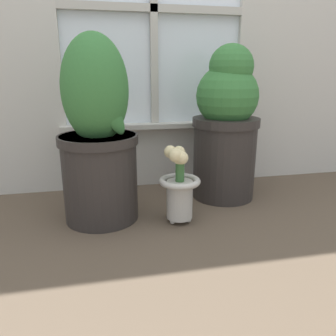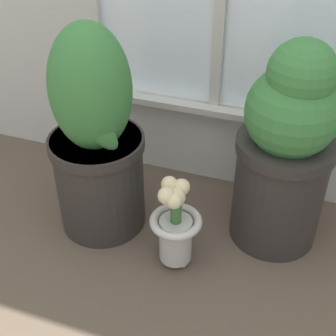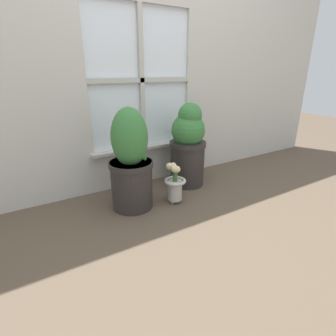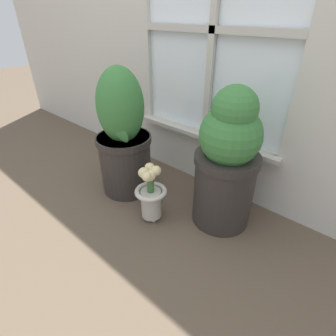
{
  "view_description": "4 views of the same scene",
  "coord_description": "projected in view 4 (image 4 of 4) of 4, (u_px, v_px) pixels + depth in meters",
  "views": [
    {
      "loc": [
        -0.28,
        -1.0,
        0.59
      ],
      "look_at": [
        -0.01,
        0.29,
        0.2
      ],
      "focal_mm": 35.0,
      "sensor_mm": 36.0,
      "label": 1
    },
    {
      "loc": [
        0.34,
        -0.83,
        1.16
      ],
      "look_at": [
        -0.04,
        0.28,
        0.3
      ],
      "focal_mm": 50.0,
      "sensor_mm": 36.0,
      "label": 2
    },
    {
      "loc": [
        -0.96,
        -1.33,
        0.95
      ],
      "look_at": [
        0.02,
        0.29,
        0.24
      ],
      "focal_mm": 28.0,
      "sensor_mm": 36.0,
      "label": 3
    },
    {
      "loc": [
        0.78,
        -0.56,
        0.96
      ],
      "look_at": [
        0.01,
        0.32,
        0.25
      ],
      "focal_mm": 28.0,
      "sensor_mm": 36.0,
      "label": 4
    }
  ],
  "objects": [
    {
      "name": "ground_plane",
      "position": [
        124.0,
        235.0,
        1.3
      ],
      "size": [
        10.0,
        10.0,
        0.0
      ],
      "primitive_type": "plane",
      "color": "brown"
    },
    {
      "name": "flower_vase",
      "position": [
        151.0,
        194.0,
        1.33
      ],
      "size": [
        0.16,
        0.16,
        0.31
      ],
      "color": "#BCB7AD",
      "rests_on": "ground_plane"
    },
    {
      "name": "potted_plant_right",
      "position": [
        227.0,
        162.0,
        1.23
      ],
      "size": [
        0.31,
        0.31,
        0.71
      ],
      "color": "#2D2826",
      "rests_on": "ground_plane"
    },
    {
      "name": "potted_plant_left",
      "position": [
        123.0,
        139.0,
        1.47
      ],
      "size": [
        0.31,
        0.31,
        0.73
      ],
      "color": "#2D2826",
      "rests_on": "ground_plane"
    }
  ]
}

